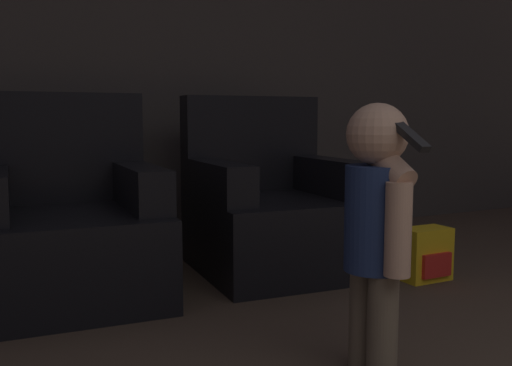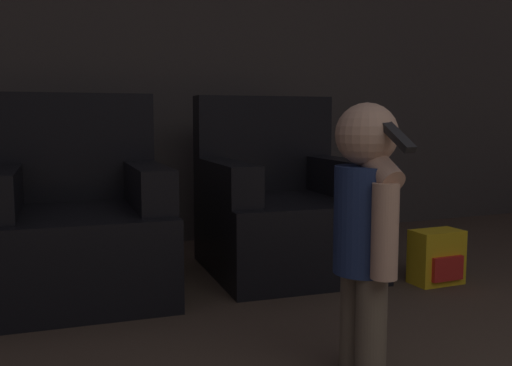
{
  "view_description": "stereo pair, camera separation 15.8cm",
  "coord_description": "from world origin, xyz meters",
  "px_view_note": "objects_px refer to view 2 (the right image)",
  "views": [
    {
      "loc": [
        -1.25,
        0.85,
        0.82
      ],
      "look_at": [
        -0.22,
        2.88,
        0.57
      ],
      "focal_mm": 40.0,
      "sensor_mm": 36.0,
      "label": 1
    },
    {
      "loc": [
        -1.11,
        0.79,
        0.82
      ],
      "look_at": [
        -0.22,
        2.88,
        0.57
      ],
      "focal_mm": 40.0,
      "sensor_mm": 36.0,
      "label": 2
    }
  ],
  "objects_px": {
    "armchair_left": "(78,225)",
    "toy_backpack": "(437,257)",
    "armchair_right": "(281,211)",
    "person_toddler": "(366,220)"
  },
  "relations": [
    {
      "from": "armchair_left",
      "to": "armchair_right",
      "type": "distance_m",
      "value": 1.07
    },
    {
      "from": "armchair_left",
      "to": "armchair_right",
      "type": "bearing_deg",
      "value": 3.74
    },
    {
      "from": "armchair_right",
      "to": "person_toddler",
      "type": "relative_size",
      "value": 1.09
    },
    {
      "from": "armchair_right",
      "to": "person_toddler",
      "type": "distance_m",
      "value": 1.4
    },
    {
      "from": "armchair_left",
      "to": "toy_backpack",
      "type": "distance_m",
      "value": 1.77
    },
    {
      "from": "armchair_left",
      "to": "person_toddler",
      "type": "bearing_deg",
      "value": -57.98
    },
    {
      "from": "armchair_left",
      "to": "armchair_right",
      "type": "relative_size",
      "value": 1.0
    },
    {
      "from": "person_toddler",
      "to": "toy_backpack",
      "type": "distance_m",
      "value": 1.28
    },
    {
      "from": "armchair_left",
      "to": "toy_backpack",
      "type": "height_order",
      "value": "armchair_left"
    },
    {
      "from": "person_toddler",
      "to": "armchair_left",
      "type": "bearing_deg",
      "value": -146.31
    }
  ]
}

